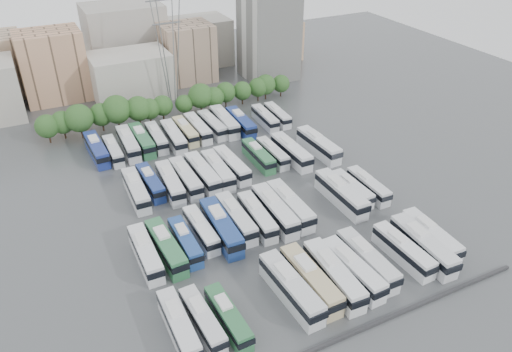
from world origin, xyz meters
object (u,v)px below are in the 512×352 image
bus_r1_s7 (275,210)px  bus_r0_s0 (179,325)px  bus_r2_s1 (136,190)px  bus_r3_s3 (142,140)px  bus_r0_s9 (367,260)px  bus_r2_s9 (258,156)px  bus_r3_s4 (157,137)px  apartment_tower (269,32)px  bus_r1_s6 (257,216)px  bus_r0_s8 (352,269)px  bus_r1_s2 (185,242)px  bus_r2_s3 (170,182)px  bus_r3_s8 (212,125)px  bus_r1_s3 (201,230)px  bus_r3_s10 (241,122)px  bus_r1_s13 (368,186)px  electricity_pylon (167,33)px  bus_r3_s1 (113,151)px  bus_r2_s13 (319,145)px  bus_r3_s5 (174,137)px  bus_r0_s12 (423,245)px  bus_r1_s11 (341,194)px  bus_r0_s6 (311,279)px  bus_r2_s11 (291,151)px  bus_r2_s2 (151,182)px  bus_r3_s13 (277,115)px  bus_r3_s6 (185,131)px  bus_r1_s5 (236,218)px  bus_r1_s1 (166,247)px  bus_r3_s9 (225,122)px  bus_r3_s2 (128,143)px  bus_r2_s10 (273,153)px  bus_r3_s12 (265,118)px  bus_r1_s4 (221,227)px  bus_r0_s13 (431,236)px  bus_r0_s5 (291,288)px  bus_r1_s8 (290,205)px  bus_r1_s12 (352,189)px  bus_r3_s0 (97,149)px  bus_r0_s1 (203,320)px  bus_r3_s7 (198,128)px  bus_r2_s7 (232,165)px

bus_r1_s7 → bus_r0_s0: bearing=-142.6°
bus_r2_s1 → bus_r3_s3: bearing=73.2°
bus_r0_s0 → bus_r0_s9: (29.66, -0.65, 0.18)m
bus_r0_s9 → bus_r2_s9: (-0.08, 36.61, -0.21)m
bus_r3_s4 → apartment_tower: bearing=35.2°
bus_r1_s6 → bus_r0_s8: bearing=-66.9°
bus_r1_s2 → bus_r0_s0: bearing=-111.7°
bus_r0_s9 → bus_r2_s3: 39.73m
apartment_tower → bus_r3_s8: size_ratio=2.17×
bus_r1_s3 → bus_r3_s10: bearing=55.2°
bus_r2_s3 → bus_r1_s13: bearing=-24.6°
apartment_tower → bus_r3_s8: (-28.92, -27.15, -11.16)m
electricity_pylon → bus_r3_s1: electricity_pylon is taller
bus_r2_s13 → bus_r3_s5: bus_r2_s13 is taller
bus_r0_s12 → bus_r1_s11: bearing=102.4°
bus_r0_s6 → bus_r1_s7: bearing=78.2°
bus_r2_s11 → bus_r3_s3: bearing=143.7°
bus_r2_s11 → bus_r2_s2: bearing=176.1°
bus_r0_s6 → bus_r1_s2: bearing=128.0°
electricity_pylon → bus_r3_s13: size_ratio=3.09×
bus_r3_s6 → bus_r1_s5: bearing=-96.0°
bus_r1_s6 → bus_r1_s1: bearing=-173.3°
bus_r1_s3 → bus_r3_s9: size_ratio=0.85×
bus_r2_s9 → bus_r3_s2: 28.59m
bus_r1_s11 → bus_r2_s10: 20.10m
bus_r2_s1 → bus_r3_s3: size_ratio=0.99×
bus_r1_s11 → bus_r3_s12: (2.89, 35.89, -0.36)m
bus_r0_s8 → bus_r1_s4: (-13.44, 17.96, 0.13)m
bus_r0_s13 → bus_r1_s3: size_ratio=1.09×
bus_r0_s12 → bus_r1_s7: (-16.38, 18.64, -0.01)m
bus_r3_s1 → bus_r0_s12: bearing=-55.5°
bus_r3_s1 → bus_r0_s5: bearing=-75.7°
bus_r1_s8 → bus_r3_s8: bus_r1_s8 is taller
bus_r3_s2 → bus_r3_s5: (9.84, -1.28, -0.03)m
bus_r1_s12 → bus_r3_s13: same height
bus_r0_s6 → bus_r2_s10: 38.70m
bus_r0_s8 → bus_r1_s1: 28.80m
bus_r1_s8 → bus_r3_s0: size_ratio=1.04×
bus_r0_s8 → bus_r2_s2: 42.15m
bus_r1_s6 → bus_r0_s1: bearing=-131.0°
bus_r3_s7 → bus_r3_s10: bearing=-10.9°
bus_r1_s4 → bus_r2_s2: 20.26m
bus_r0_s6 → bus_r2_s9: bus_r0_s6 is taller
bus_r1_s2 → bus_r3_s1: size_ratio=1.02×
bus_r2_s7 → bus_r0_s13: bearing=-62.9°
bus_r3_s0 → bus_r3_s2: size_ratio=0.99×
apartment_tower → bus_r2_s7: apartment_tower is taller
electricity_pylon → bus_r0_s13: (19.25, -73.30, -16.77)m
bus_r0_s5 → bus_r3_s8: bus_r0_s5 is taller
bus_r1_s2 → bus_r1_s11: bus_r1_s11 is taller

